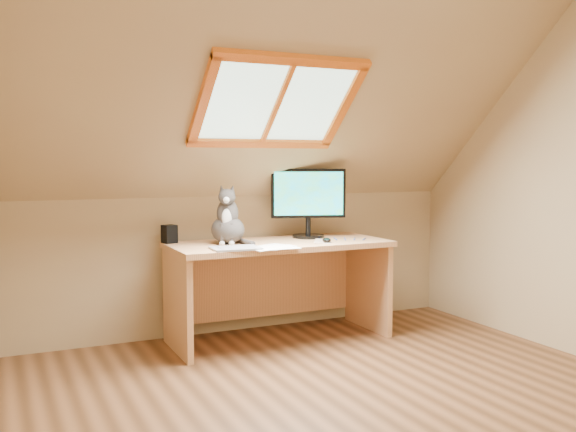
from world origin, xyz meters
TOP-DOWN VIEW (x-y plane):
  - ground at (0.00, 0.00)m, footprint 3.50×3.50m
  - room_shell at (0.00, -0.09)m, footprint 3.52×3.52m
  - desk at (0.17, 1.45)m, footprint 1.52×0.67m
  - monitor at (0.46, 1.50)m, footprint 0.53×0.23m
  - cat at (-0.20, 1.42)m, footprint 0.31×0.33m
  - desk_speaker at (-0.54, 1.63)m, footprint 0.10×0.10m
  - graphics_tablet at (-0.24, 1.15)m, footprint 0.32×0.24m
  - mouse at (0.45, 1.20)m, footprint 0.08×0.11m
  - papers at (0.07, 1.12)m, footprint 0.35×0.30m
  - cables at (0.58, 1.26)m, footprint 0.51×0.26m

SIDE VIEW (x-z plane):
  - ground at x=0.00m, z-range 0.00..0.00m
  - desk at x=0.17m, z-range 0.13..0.82m
  - papers at x=0.07m, z-range 0.69..0.70m
  - cables at x=0.58m, z-range 0.69..0.70m
  - graphics_tablet at x=-0.24m, z-range 0.69..0.71m
  - mouse at x=0.45m, z-range 0.69..0.73m
  - desk_speaker at x=-0.54m, z-range 0.69..0.82m
  - cat at x=-0.20m, z-range 0.64..1.04m
  - monitor at x=0.46m, z-range 0.73..1.24m
  - room_shell at x=0.00m, z-range 0.23..2.64m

